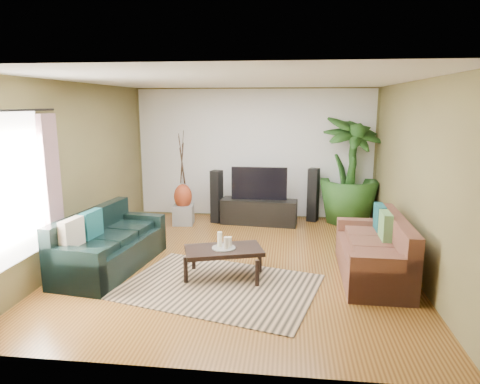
# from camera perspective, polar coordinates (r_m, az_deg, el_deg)

# --- Properties ---
(floor) EXTENTS (5.50, 5.50, 0.00)m
(floor) POSITION_cam_1_polar(r_m,az_deg,el_deg) (6.65, -0.20, -9.25)
(floor) COLOR brown
(floor) RESTS_ON ground
(ceiling) EXTENTS (5.50, 5.50, 0.00)m
(ceiling) POSITION_cam_1_polar(r_m,az_deg,el_deg) (6.21, -0.22, 14.68)
(ceiling) COLOR white
(ceiling) RESTS_ON ground
(wall_back) EXTENTS (5.00, 0.00, 5.00)m
(wall_back) POSITION_cam_1_polar(r_m,az_deg,el_deg) (9.00, 1.89, 5.14)
(wall_back) COLOR brown
(wall_back) RESTS_ON ground
(wall_front) EXTENTS (5.00, 0.00, 5.00)m
(wall_front) POSITION_cam_1_polar(r_m,az_deg,el_deg) (3.64, -5.42, -4.73)
(wall_front) COLOR brown
(wall_front) RESTS_ON ground
(wall_left) EXTENTS (0.00, 5.50, 5.50)m
(wall_left) POSITION_cam_1_polar(r_m,az_deg,el_deg) (7.04, -20.88, 2.54)
(wall_left) COLOR brown
(wall_left) RESTS_ON ground
(wall_right) EXTENTS (0.00, 5.50, 5.50)m
(wall_right) POSITION_cam_1_polar(r_m,az_deg,el_deg) (6.49, 22.29, 1.72)
(wall_right) COLOR brown
(wall_right) RESTS_ON ground
(backwall_panel) EXTENTS (4.90, 0.00, 4.90)m
(backwall_panel) POSITION_cam_1_polar(r_m,az_deg,el_deg) (8.99, 1.89, 5.14)
(backwall_panel) COLOR white
(backwall_panel) RESTS_ON ground
(window_pane) EXTENTS (0.00, 1.80, 1.80)m
(window_pane) POSITION_cam_1_polar(r_m,az_deg,el_deg) (5.67, -28.12, 0.39)
(window_pane) COLOR white
(window_pane) RESTS_ON ground
(curtain_far) EXTENTS (0.08, 0.35, 2.20)m
(curtain_far) POSITION_cam_1_polar(r_m,az_deg,el_deg) (6.31, -23.70, -0.51)
(curtain_far) COLOR gray
(curtain_far) RESTS_ON ground
(curtain_rod) EXTENTS (0.03, 1.90, 0.03)m
(curtain_rod) POSITION_cam_1_polar(r_m,az_deg,el_deg) (5.56, -28.59, 9.52)
(curtain_rod) COLOR black
(curtain_rod) RESTS_ON ground
(sofa_left) EXTENTS (1.09, 2.05, 0.85)m
(sofa_left) POSITION_cam_1_polar(r_m,az_deg,el_deg) (6.54, -16.83, -6.18)
(sofa_left) COLOR black
(sofa_left) RESTS_ON floor
(sofa_right) EXTENTS (0.86, 1.86, 0.85)m
(sofa_right) POSITION_cam_1_polar(r_m,az_deg,el_deg) (6.24, 17.27, -7.06)
(sofa_right) COLOR brown
(sofa_right) RESTS_ON floor
(area_rug) EXTENTS (2.84, 2.33, 0.01)m
(area_rug) POSITION_cam_1_polar(r_m,az_deg,el_deg) (5.79, -2.82, -12.46)
(area_rug) COLOR tan
(area_rug) RESTS_ON floor
(coffee_table) EXTENTS (1.17, 0.86, 0.43)m
(coffee_table) POSITION_cam_1_polar(r_m,az_deg,el_deg) (6.00, -2.16, -9.43)
(coffee_table) COLOR black
(coffee_table) RESTS_ON floor
(candle_tray) EXTENTS (0.32, 0.32, 0.01)m
(candle_tray) POSITION_cam_1_polar(r_m,az_deg,el_deg) (5.92, -2.18, -7.44)
(candle_tray) COLOR gray
(candle_tray) RESTS_ON coffee_table
(candle_tall) EXTENTS (0.07, 0.07, 0.21)m
(candle_tall) POSITION_cam_1_polar(r_m,az_deg,el_deg) (5.93, -2.72, -6.30)
(candle_tall) COLOR beige
(candle_tall) RESTS_ON candle_tray
(candle_mid) EXTENTS (0.07, 0.07, 0.16)m
(candle_mid) POSITION_cam_1_polar(r_m,az_deg,el_deg) (5.85, -1.86, -6.77)
(candle_mid) COLOR beige
(candle_mid) RESTS_ON candle_tray
(candle_short) EXTENTS (0.07, 0.07, 0.13)m
(candle_short) POSITION_cam_1_polar(r_m,az_deg,el_deg) (5.95, -1.43, -6.61)
(candle_short) COLOR beige
(candle_short) RESTS_ON candle_tray
(tv_stand) EXTENTS (1.54, 0.59, 0.50)m
(tv_stand) POSITION_cam_1_polar(r_m,az_deg,el_deg) (8.59, 2.53, -2.65)
(tv_stand) COLOR black
(tv_stand) RESTS_ON floor
(television) EXTENTS (1.10, 0.06, 0.65)m
(television) POSITION_cam_1_polar(r_m,az_deg,el_deg) (8.48, 2.58, 1.16)
(television) COLOR black
(television) RESTS_ON tv_stand
(speaker_left) EXTENTS (0.25, 0.26, 1.07)m
(speaker_left) POSITION_cam_1_polar(r_m,az_deg,el_deg) (8.65, -3.13, -0.62)
(speaker_left) COLOR black
(speaker_left) RESTS_ON floor
(speaker_right) EXTENTS (0.26, 0.27, 1.09)m
(speaker_right) POSITION_cam_1_polar(r_m,az_deg,el_deg) (8.87, 9.72, -0.38)
(speaker_right) COLOR black
(speaker_right) RESTS_ON floor
(potted_plant) EXTENTS (1.58, 1.58, 2.16)m
(potted_plant) POSITION_cam_1_polar(r_m,az_deg,el_deg) (8.84, 14.39, 2.88)
(potted_plant) COLOR #1F4818
(potted_plant) RESTS_ON floor
(plant_pot) EXTENTS (0.40, 0.40, 0.31)m
(plant_pot) POSITION_cam_1_polar(r_m,az_deg,el_deg) (9.02, 14.10, -2.92)
(plant_pot) COLOR black
(plant_pot) RESTS_ON floor
(pedestal) EXTENTS (0.43, 0.43, 0.39)m
(pedestal) POSITION_cam_1_polar(r_m,az_deg,el_deg) (8.66, -7.54, -3.00)
(pedestal) COLOR gray
(pedestal) RESTS_ON floor
(vase) EXTENTS (0.36, 0.36, 0.50)m
(vase) POSITION_cam_1_polar(r_m,az_deg,el_deg) (8.57, -7.61, -0.59)
(vase) COLOR maroon
(vase) RESTS_ON pedestal
(side_table) EXTENTS (0.58, 0.58, 0.53)m
(side_table) POSITION_cam_1_polar(r_m,az_deg,el_deg) (7.61, -16.85, -4.93)
(side_table) COLOR brown
(side_table) RESTS_ON floor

